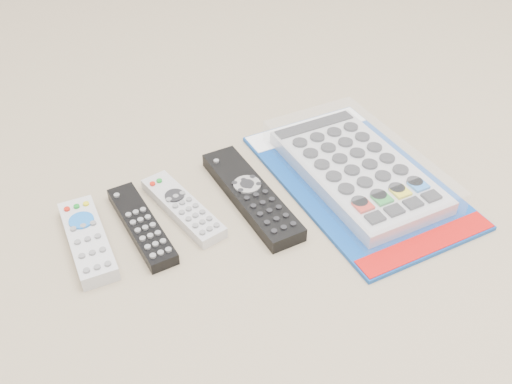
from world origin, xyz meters
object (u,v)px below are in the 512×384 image
remote_silver_dvd (183,207)px  jumbo_remote_packaged (357,169)px  remote_small_grey (87,240)px  remote_large_black (251,195)px  remote_slim_black (142,225)px

remote_silver_dvd → jumbo_remote_packaged: size_ratio=0.46×
remote_silver_dvd → jumbo_remote_packaged: 0.29m
remote_small_grey → remote_silver_dvd: size_ratio=0.96×
remote_small_grey → remote_large_black: bearing=-2.1°
remote_slim_black → remote_large_black: (0.17, -0.03, 0.00)m
remote_small_grey → remote_slim_black: remote_small_grey is taller
remote_silver_dvd → remote_slim_black: bearing=176.8°
remote_silver_dvd → remote_large_black: (0.10, -0.03, 0.00)m
remote_slim_black → jumbo_remote_packaged: size_ratio=0.47×
remote_small_grey → remote_large_black: 0.25m
remote_small_grey → remote_silver_dvd: bearing=4.3°
remote_silver_dvd → remote_large_black: remote_large_black is taller
remote_small_grey → remote_slim_black: bearing=-0.7°
remote_large_black → jumbo_remote_packaged: bearing=-11.0°
remote_small_grey → remote_slim_black: (0.08, -0.01, -0.00)m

